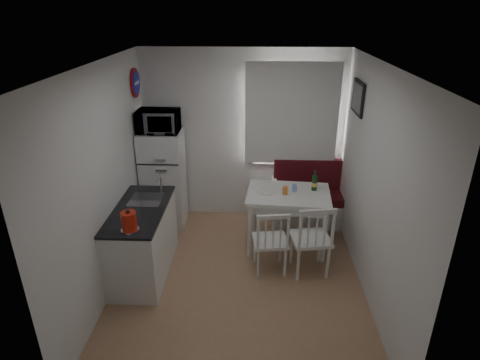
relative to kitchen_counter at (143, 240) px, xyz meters
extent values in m
cube|color=#A07D55|center=(1.20, -0.16, -0.46)|extent=(3.00, 3.50, 0.02)
cube|color=white|center=(1.20, -0.16, 2.14)|extent=(3.00, 3.50, 0.02)
cube|color=white|center=(1.20, 1.59, 0.84)|extent=(3.00, 0.02, 2.60)
cube|color=white|center=(1.20, -1.91, 0.84)|extent=(3.00, 0.02, 2.60)
cube|color=white|center=(-0.30, -0.16, 0.84)|extent=(0.02, 3.50, 2.60)
cube|color=white|center=(2.70, -0.16, 0.84)|extent=(0.02, 3.50, 2.60)
cube|color=white|center=(1.90, 1.56, 1.17)|extent=(1.22, 0.06, 1.47)
cube|color=white|center=(1.90, 1.49, 1.22)|extent=(1.35, 0.02, 1.50)
cube|color=white|center=(0.00, -0.01, -0.03)|extent=(0.60, 1.30, 0.86)
cube|color=black|center=(0.00, -0.01, 0.43)|extent=(0.62, 1.32, 0.03)
cube|color=#99999E|center=(0.02, 0.24, 0.39)|extent=(0.40, 0.40, 0.10)
cylinder|color=silver|center=(0.18, 0.42, 0.57)|extent=(0.02, 0.02, 0.26)
cylinder|color=#1A1FA0|center=(-0.27, 1.29, 1.69)|extent=(0.03, 0.40, 0.40)
cube|color=black|center=(2.67, 0.94, 1.59)|extent=(0.04, 0.52, 0.42)
cube|color=white|center=(2.33, 1.32, -0.27)|extent=(1.37, 0.53, 0.38)
cube|color=#561119|center=(2.33, 1.32, -0.01)|extent=(1.31, 0.48, 0.13)
cube|color=#561119|center=(2.33, 1.52, 0.28)|extent=(1.31, 0.11, 0.48)
cube|color=white|center=(1.83, 0.65, 0.35)|extent=(1.16, 0.86, 0.04)
cube|color=white|center=(1.83, 0.65, 0.26)|extent=(1.04, 0.74, 0.13)
cylinder|color=white|center=(1.83, 0.65, -0.06)|extent=(0.07, 0.07, 0.78)
cube|color=white|center=(1.58, 0.08, -0.03)|extent=(0.47, 0.45, 0.04)
cube|color=white|center=(1.58, -0.09, 0.21)|extent=(0.40, 0.09, 0.44)
cube|color=white|center=(2.08, 0.08, 0.02)|extent=(0.52, 0.51, 0.04)
cube|color=white|center=(2.08, -0.11, 0.28)|extent=(0.44, 0.11, 0.48)
cube|color=white|center=(0.02, 1.24, 0.29)|extent=(0.59, 0.59, 1.48)
imported|color=white|center=(0.02, 1.19, 1.19)|extent=(0.57, 0.39, 0.32)
cylinder|color=red|center=(0.05, -0.54, 0.57)|extent=(0.19, 0.19, 0.26)
cylinder|color=orange|center=(1.78, 0.60, 0.43)|extent=(0.07, 0.07, 0.11)
cylinder|color=#88B1E8|center=(1.91, 0.70, 0.42)|extent=(0.06, 0.06, 0.10)
cylinder|color=white|center=(1.53, 0.67, 0.38)|extent=(0.25, 0.25, 0.02)
camera|label=1|loc=(1.38, -4.20, 2.70)|focal=30.00mm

